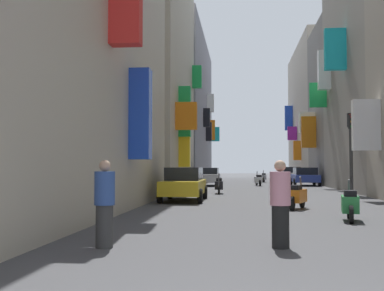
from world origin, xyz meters
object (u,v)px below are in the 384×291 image
object	(u,v)px
scooter_green	(350,204)
pedestrian_crossing	(280,204)
scooter_silver	(264,177)
parked_car_white	(291,174)
scooter_black	(219,185)
traffic_light_near_corner	(350,139)
parked_car_silver	(209,176)
parked_car_yellow	(184,183)
scooter_white	(258,180)
scooter_orange	(297,196)
pedestrian_near_left	(105,204)
parked_car_blue	(305,176)
traffic_light_far_corner	(351,140)

from	to	relation	value
scooter_green	pedestrian_crossing	xyz separation A→B (m)	(-2.27, -4.62, 0.34)
scooter_green	scooter_silver	bearing A→B (deg)	91.38
parked_car_white	pedestrian_crossing	world-z (taller)	pedestrian_crossing
scooter_black	pedestrian_crossing	xyz separation A→B (m)	(1.90, -17.54, 0.34)
traffic_light_near_corner	parked_car_silver	bearing A→B (deg)	127.73
parked_car_silver	parked_car_yellow	bearing A→B (deg)	-90.05
parked_car_silver	scooter_white	xyz separation A→B (m)	(3.83, -0.02, -0.28)
scooter_white	parked_car_silver	bearing A→B (deg)	179.64
parked_car_white	traffic_light_near_corner	size ratio (longest dim) A/B	1.03
scooter_orange	pedestrian_crossing	distance (m)	8.29
pedestrian_crossing	pedestrian_near_left	size ratio (longest dim) A/B	1.00
scooter_silver	pedestrian_near_left	bearing A→B (deg)	-97.27
scooter_green	traffic_light_near_corner	distance (m)	13.47
scooter_silver	traffic_light_near_corner	size ratio (longest dim) A/B	0.44
scooter_silver	parked_car_silver	bearing A→B (deg)	-118.66
scooter_orange	pedestrian_near_left	size ratio (longest dim) A/B	1.06
scooter_black	scooter_white	bearing A→B (deg)	76.62
parked_car_yellow	pedestrian_near_left	bearing A→B (deg)	-90.29
scooter_white	parked_car_white	bearing A→B (deg)	70.95
parked_car_silver	scooter_black	size ratio (longest dim) A/B	2.30
scooter_black	scooter_silver	bearing A→B (deg)	80.04
parked_car_yellow	scooter_orange	xyz separation A→B (m)	(4.44, -3.73, -0.30)
parked_car_blue	scooter_black	bearing A→B (deg)	-118.15
parked_car_blue	parked_car_yellow	distance (m)	18.76
scooter_black	pedestrian_crossing	distance (m)	17.64
parked_car_yellow	pedestrian_near_left	distance (m)	12.19
parked_car_white	scooter_green	bearing A→B (deg)	-93.24
scooter_orange	scooter_green	bearing A→B (deg)	-74.10
parked_car_blue	parked_car_yellow	world-z (taller)	parked_car_yellow
pedestrian_crossing	scooter_silver	bearing A→B (deg)	87.68
scooter_white	scooter_orange	distance (m)	20.13
scooter_black	scooter_green	distance (m)	13.57
scooter_green	traffic_light_near_corner	world-z (taller)	traffic_light_near_corner
traffic_light_near_corner	pedestrian_near_left	bearing A→B (deg)	-115.35
parked_car_yellow	pedestrian_near_left	xyz separation A→B (m)	(-0.06, -12.19, 0.05)
scooter_silver	pedestrian_near_left	size ratio (longest dim) A/B	1.19
pedestrian_crossing	traffic_light_near_corner	xyz separation A→B (m)	(5.19, 17.53, 2.17)
scooter_white	pedestrian_crossing	distance (m)	28.32
parked_car_yellow	pedestrian_crossing	xyz separation A→B (m)	(3.18, -11.92, 0.04)
parked_car_blue	pedestrian_near_left	bearing A→B (deg)	-104.39
parked_car_white	parked_car_yellow	bearing A→B (deg)	-105.49
scooter_silver	traffic_light_near_corner	bearing A→B (deg)	-79.18
traffic_light_far_corner	parked_car_yellow	bearing A→B (deg)	-148.79
parked_car_yellow	scooter_black	xyz separation A→B (m)	(1.29, 5.62, -0.30)
pedestrian_crossing	parked_car_yellow	bearing A→B (deg)	104.96
scooter_green	scooter_silver	size ratio (longest dim) A/B	0.94
scooter_black	parked_car_blue	bearing A→B (deg)	61.85
parked_car_blue	scooter_black	distance (m)	13.13
parked_car_white	traffic_light_near_corner	distance (m)	21.14
parked_car_yellow	scooter_silver	bearing A→B (deg)	79.38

